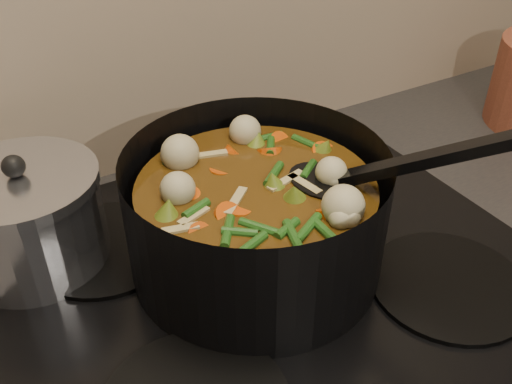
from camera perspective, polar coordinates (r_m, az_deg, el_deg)
stovetop at (r=0.69m, az=1.44°, el=-8.01°), size 0.62×0.54×0.03m
stockpot at (r=0.65m, az=0.06°, el=-2.45°), size 0.38×0.38×0.22m
saucepan at (r=0.71m, az=-21.78°, el=-2.48°), size 0.18×0.18×0.15m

